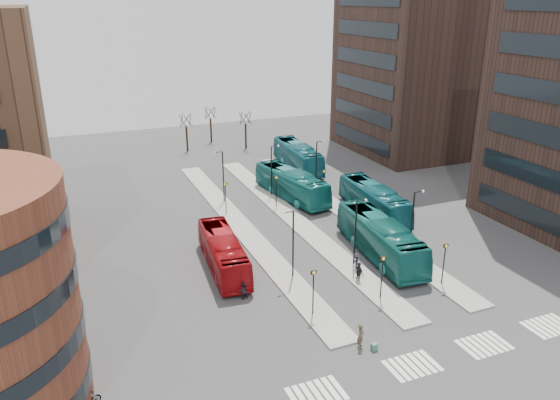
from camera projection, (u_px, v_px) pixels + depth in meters
name	position (u px, v px, depth m)	size (l,w,h in m)	color
island_left	(241.00, 227.00, 57.18)	(2.50, 45.00, 0.15)	gray
island_mid	(294.00, 219.00, 59.34)	(2.50, 45.00, 0.15)	gray
island_right	(342.00, 211.00, 61.50)	(2.50, 45.00, 0.15)	gray
suitcase	(374.00, 347.00, 37.29)	(0.41, 0.32, 0.51)	navy
red_bus	(223.00, 252.00, 48.14)	(2.62, 11.20, 3.12)	#9A0B11
teal_bus_a	(380.00, 238.00, 50.36)	(3.07, 13.13, 3.66)	#125A56
teal_bus_b	(291.00, 184.00, 65.04)	(2.93, 12.51, 3.48)	#146463
teal_bus_c	(374.00, 200.00, 60.13)	(2.84, 12.15, 3.38)	#145964
teal_bus_d	(298.00, 156.00, 76.40)	(3.00, 12.82, 3.57)	#16616F
traveller	(361.00, 336.00, 37.41)	(0.66, 0.44, 1.82)	#453F29
commuter_a	(243.00, 290.00, 43.50)	(0.73, 0.57, 1.50)	black
commuter_b	(359.00, 272.00, 45.98)	(1.07, 0.45, 1.83)	black
commuter_c	(356.00, 262.00, 48.09)	(1.03, 0.59, 1.59)	black
crosswalk_stripes	(446.00, 356.00, 36.78)	(22.35, 2.40, 0.01)	silver
tower_far	(422.00, 52.00, 82.22)	(20.12, 20.00, 30.00)	#30201A
sign_poles	(320.00, 222.00, 52.32)	(12.45, 22.12, 3.65)	black
lamp_posts	(307.00, 193.00, 56.62)	(14.04, 20.24, 6.12)	black
bare_trees	(214.00, 131.00, 86.92)	(10.97, 8.14, 5.90)	black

